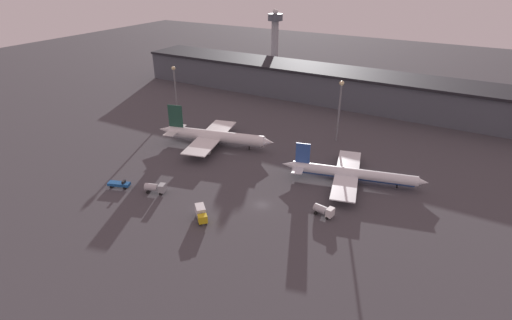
{
  "coord_description": "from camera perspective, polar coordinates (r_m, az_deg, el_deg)",
  "views": [
    {
      "loc": [
        47.07,
        -85.72,
        63.3
      ],
      "look_at": [
        -9.98,
        14.1,
        6.0
      ],
      "focal_mm": 28.0,
      "sensor_mm": 36.0,
      "label": 1
    }
  ],
  "objects": [
    {
      "name": "lamp_post_1",
      "position": [
        155.48,
        11.89,
        7.95
      ],
      "size": [
        1.8,
        1.8,
        23.97
      ],
      "color": "slate",
      "rests_on": "ground"
    },
    {
      "name": "service_vehicle_3",
      "position": [
        125.16,
        -14.2,
        -3.85
      ],
      "size": [
        6.76,
        4.24,
        3.11
      ],
      "rotation": [
        0.0,
        0.0,
        0.32
      ],
      "color": "#9EA3A8",
      "rests_on": "ground"
    },
    {
      "name": "lamp_post_0",
      "position": [
        195.03,
        -11.56,
        11.03
      ],
      "size": [
        1.8,
        1.8,
        19.89
      ],
      "color": "slate",
      "rests_on": "ground"
    },
    {
      "name": "airplane_0",
      "position": [
        152.67,
        -6.0,
        3.37
      ],
      "size": [
        46.01,
        35.47,
        14.72
      ],
      "rotation": [
        0.0,
        0.0,
        0.24
      ],
      "color": "white",
      "rests_on": "ground"
    },
    {
      "name": "service_vehicle_1",
      "position": [
        110.47,
        -7.86,
        -7.52
      ],
      "size": [
        6.35,
        6.2,
        3.56
      ],
      "rotation": [
        0.0,
        0.0,
        -0.76
      ],
      "color": "gold",
      "rests_on": "ground"
    },
    {
      "name": "service_vehicle_2",
      "position": [
        112.53,
        9.67,
        -7.1
      ],
      "size": [
        5.98,
        3.26,
        3.14
      ],
      "rotation": [
        0.0,
        0.0,
        -0.17
      ],
      "color": "white",
      "rests_on": "ground"
    },
    {
      "name": "service_vehicle_0",
      "position": [
        131.65,
        -18.95,
        -3.26
      ],
      "size": [
        7.21,
        4.48,
        2.44
      ],
      "rotation": [
        0.0,
        0.0,
        0.35
      ],
      "color": "#195199",
      "rests_on": "ground"
    },
    {
      "name": "control_tower",
      "position": [
        259.28,
        2.72,
        17.33
      ],
      "size": [
        9.0,
        9.0,
        37.81
      ],
      "color": "#99999E",
      "rests_on": "ground"
    },
    {
      "name": "airplane_1",
      "position": [
        130.22,
        13.44,
        -1.91
      ],
      "size": [
        44.96,
        34.7,
        11.53
      ],
      "rotation": [
        0.0,
        0.0,
        0.24
      ],
      "color": "white",
      "rests_on": "ground"
    },
    {
      "name": "ground",
      "position": [
        116.49,
        0.82,
        -6.43
      ],
      "size": [
        600.0,
        600.0,
        0.0
      ],
      "primitive_type": "plane",
      "color": "#423F44"
    },
    {
      "name": "terminal_building",
      "position": [
        201.74,
        15.31,
        9.64
      ],
      "size": [
        249.2,
        24.96,
        15.84
      ],
      "color": "#4C515B",
      "rests_on": "ground"
    }
  ]
}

